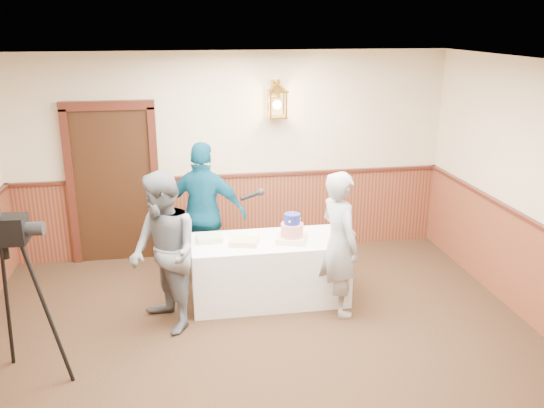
% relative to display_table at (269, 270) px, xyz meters
% --- Properties ---
extents(ground, '(7.00, 7.00, 0.00)m').
position_rel_display_table_xyz_m(ground, '(-0.26, -1.90, -0.38)').
color(ground, black).
rests_on(ground, ground).
extents(room_shell, '(6.02, 7.02, 2.81)m').
position_rel_display_table_xyz_m(room_shell, '(-0.31, -1.45, 1.15)').
color(room_shell, beige).
rests_on(room_shell, ground).
extents(display_table, '(1.80, 0.80, 0.75)m').
position_rel_display_table_xyz_m(display_table, '(0.00, 0.00, 0.00)').
color(display_table, white).
rests_on(display_table, ground).
extents(tiered_cake, '(0.41, 0.41, 0.33)m').
position_rel_display_table_xyz_m(tiered_cake, '(0.25, -0.08, 0.50)').
color(tiered_cake, beige).
rests_on(tiered_cake, display_table).
extents(sheet_cake_yellow, '(0.36, 0.31, 0.06)m').
position_rel_display_table_xyz_m(sheet_cake_yellow, '(-0.30, -0.09, 0.41)').
color(sheet_cake_yellow, '#DDC484').
rests_on(sheet_cake_yellow, display_table).
extents(sheet_cake_green, '(0.30, 0.25, 0.07)m').
position_rel_display_table_xyz_m(sheet_cake_green, '(-0.68, 0.08, 0.41)').
color(sheet_cake_green, '#B1DC9B').
rests_on(sheet_cake_green, display_table).
extents(interviewer, '(1.59, 1.04, 1.73)m').
position_rel_display_table_xyz_m(interviewer, '(-1.19, -0.47, 0.49)').
color(interviewer, slate).
rests_on(interviewer, ground).
extents(baker, '(0.55, 0.69, 1.65)m').
position_rel_display_table_xyz_m(baker, '(0.71, -0.43, 0.45)').
color(baker, '#98989D').
rests_on(baker, ground).
extents(assistant_p, '(1.13, 0.73, 1.79)m').
position_rel_display_table_xyz_m(assistant_p, '(-0.70, 0.65, 0.52)').
color(assistant_p, navy).
rests_on(assistant_p, ground).
extents(tv_camera_rig, '(0.63, 0.59, 1.62)m').
position_rel_display_table_xyz_m(tv_camera_rig, '(-2.48, -1.30, 0.35)').
color(tv_camera_rig, black).
rests_on(tv_camera_rig, ground).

